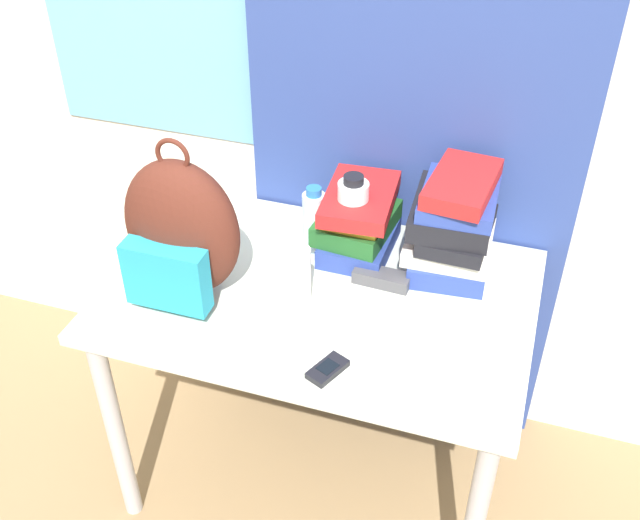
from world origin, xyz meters
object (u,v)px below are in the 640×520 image
object	(u,v)px
water_bottle	(314,221)
sports_bottle	(352,220)
cell_phone	(328,369)
book_stack_left	(359,221)
book_stack_center	(454,224)
backpack	(181,233)
sunscreen_bottle	(300,274)
sunglasses_case	(382,278)

from	to	relation	value
water_bottle	sports_bottle	size ratio (longest dim) A/B	0.76
water_bottle	cell_phone	bearing A→B (deg)	-67.79
book_stack_left	book_stack_center	distance (m)	0.26
water_bottle	sports_bottle	world-z (taller)	sports_bottle
backpack	book_stack_center	world-z (taller)	backpack
sports_bottle	book_stack_left	bearing A→B (deg)	81.00
book_stack_left	book_stack_center	size ratio (longest dim) A/B	0.98
sunscreen_bottle	sunglasses_case	size ratio (longest dim) A/B	1.20
book_stack_center	sports_bottle	bearing A→B (deg)	-169.86
sunglasses_case	cell_phone	bearing A→B (deg)	-95.86
book_stack_left	sunscreen_bottle	distance (m)	0.27
water_bottle	sunscreen_bottle	distance (m)	0.23
backpack	book_stack_left	distance (m)	0.49
backpack	sunscreen_bottle	xyz separation A→B (m)	(0.29, 0.05, -0.10)
sunglasses_case	book_stack_left	bearing A→B (deg)	128.56
book_stack_left	backpack	bearing A→B (deg)	-139.75
book_stack_left	book_stack_center	world-z (taller)	book_stack_center
backpack	sunscreen_bottle	distance (m)	0.31
cell_phone	sunglasses_case	distance (m)	0.36
water_bottle	sports_bottle	bearing A→B (deg)	-4.34
cell_phone	sunglasses_case	world-z (taller)	sunglasses_case
sports_bottle	sunscreen_bottle	distance (m)	0.23
book_stack_left	water_bottle	size ratio (longest dim) A/B	1.45
backpack	cell_phone	distance (m)	0.50
book_stack_left	sunscreen_bottle	xyz separation A→B (m)	(-0.08, -0.26, -0.01)
backpack	book_stack_left	xyz separation A→B (m)	(0.37, 0.31, -0.09)
book_stack_left	water_bottle	distance (m)	0.12
book_stack_left	sunglasses_case	bearing A→B (deg)	-51.44
backpack	sunglasses_case	size ratio (longest dim) A/B	2.87
backpack	water_bottle	world-z (taller)	backpack
cell_phone	book_stack_center	bearing A→B (deg)	68.70
water_bottle	sunglasses_case	world-z (taller)	water_bottle
water_bottle	book_stack_center	bearing A→B (deg)	5.89
sports_bottle	cell_phone	distance (m)	0.46
water_bottle	sunscreen_bottle	xyz separation A→B (m)	(0.04, -0.23, -0.01)
backpack	sunglasses_case	world-z (taller)	backpack
book_stack_center	sports_bottle	xyz separation A→B (m)	(-0.26, -0.05, -0.01)
water_bottle	backpack	bearing A→B (deg)	-131.94
backpack	cell_phone	bearing A→B (deg)	-21.19
sunglasses_case	sports_bottle	bearing A→B (deg)	141.15
cell_phone	sunglasses_case	xyz separation A→B (m)	(0.04, 0.35, 0.01)
book_stack_center	sunscreen_bottle	bearing A→B (deg)	-141.35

